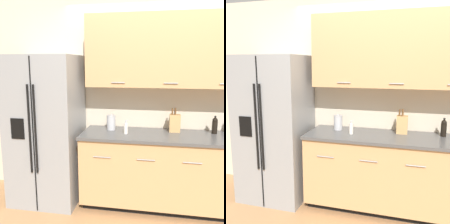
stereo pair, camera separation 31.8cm
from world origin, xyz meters
The scene contains 7 objects.
wall_back centered at (0.02, 0.98, 1.48)m, with size 10.00×0.39×2.60m.
counter_unit centered at (0.08, 0.69, 0.47)m, with size 2.09×0.64×0.93m.
refrigerator centered at (-1.44, 0.64, 0.93)m, with size 0.84×0.74×1.86m.
knife_block centered at (0.16, 0.84, 1.04)m, with size 0.13×0.11×0.30m.
soap_dispenser centered at (-0.43, 0.64, 0.99)m, with size 0.05×0.05×0.17m.
oil_bottle centered at (0.62, 0.83, 1.03)m, with size 0.06×0.06×0.22m.
steel_canister centered at (-0.64, 0.81, 1.02)m, with size 0.11×0.11×0.20m.
Camera 1 is at (-0.04, -2.40, 1.75)m, focal length 42.00 mm.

